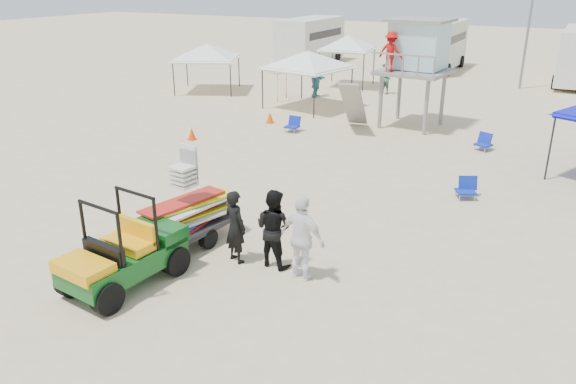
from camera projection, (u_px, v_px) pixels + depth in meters
The scene contains 21 objects.
ground at pixel (200, 292), 11.71m from camera, with size 140.00×140.00×0.00m, color beige.
utility_cart at pixel (120, 247), 11.65m from camera, with size 1.55×2.68×1.94m.
surf_trailer at pixel (189, 209), 13.58m from camera, with size 1.49×2.46×2.18m.
man_left at pixel (235, 227), 12.68m from camera, with size 0.63×0.41×1.73m, color black.
man_mid at pixel (273, 228), 12.50m from camera, with size 0.88×0.69×1.82m, color black.
man_right at pixel (303, 238), 11.90m from camera, with size 1.12×0.47×1.92m, color white.
lifeguard_tower at pixel (415, 49), 23.44m from camera, with size 2.98×2.98×4.39m.
canopy_white_a at pixel (308, 54), 26.95m from camera, with size 3.85×3.85×3.17m.
canopy_white_b at pixel (206, 46), 31.03m from camera, with size 4.31×4.31×3.02m.
canopy_white_c at pixel (348, 38), 32.29m from camera, with size 3.08×3.08×3.34m.
umbrella_a at pixel (286, 81), 29.70m from camera, with size 1.99×2.02×1.82m, color red.
umbrella_b at pixel (277, 85), 28.78m from camera, with size 1.98×2.02×1.82m, color gold.
cone_near at pixel (192, 134), 22.39m from camera, with size 0.34×0.34×0.50m, color #FF3C08.
cone_far at pixel (270, 117), 24.94m from camera, with size 0.34×0.34×0.50m, color #DF5107.
beach_chair_a at pixel (293, 124), 23.58m from camera, with size 0.56×0.59×0.64m.
beach_chair_b at pixel (467, 187), 16.56m from camera, with size 0.71×0.79×0.64m.
beach_chair_c at pixel (484, 142), 21.11m from camera, with size 0.70×0.77×0.64m.
rv_far_left at pixel (310, 39), 41.00m from camera, with size 2.64×6.80×3.25m.
rv_mid_left at pixel (438, 43), 38.29m from camera, with size 2.65×6.50×3.25m.
light_pole_left at pixel (530, 17), 31.17m from camera, with size 0.14×0.14×8.00m, color slate.
distant_beachgoers at pixel (398, 79), 30.54m from camera, with size 17.22×11.83×1.72m.
Camera 1 is at (6.40, -8.10, 6.18)m, focal length 35.00 mm.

